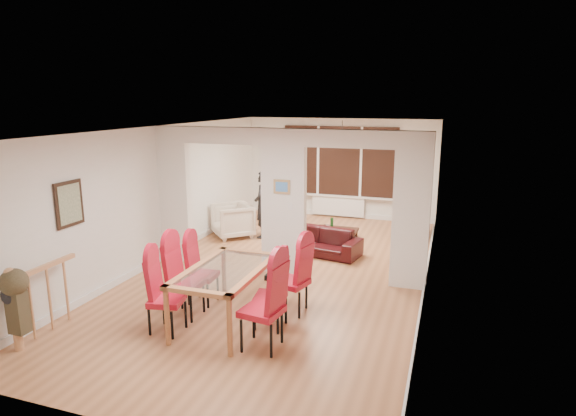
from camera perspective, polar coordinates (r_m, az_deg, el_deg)
The scene contains 24 objects.
floor at distance 8.86m, azimuth -0.50°, elevation -7.58°, with size 5.00×9.00×0.01m, color #AE6F46.
room_walls at distance 8.50m, azimuth -0.52°, elevation 0.66°, with size 5.00×9.00×2.60m, color silver, non-canonical shape.
divider_wall at distance 8.50m, azimuth -0.52°, elevation 0.66°, with size 5.00×0.18×2.60m, color white.
bay_window_blinds at distance 12.69m, azimuth 6.12°, elevation 5.55°, with size 3.00×0.08×1.80m, color black.
radiator at distance 12.85m, azimuth 5.95°, elevation 0.22°, with size 1.40×0.08×0.50m, color white.
pendant_light at distance 11.45m, azimuth 6.41°, elevation 8.03°, with size 0.36×0.36×0.36m, color orange.
stair_newel at distance 7.27m, azimuth -26.76°, elevation -9.08°, with size 0.40×1.20×1.10m, color tan, non-canonical shape.
wall_poster at distance 7.68m, azimuth -24.51°, elevation 0.45°, with size 0.04×0.52×0.67m, color gray.
pillar_photo at distance 8.35m, azimuth -0.74°, elevation 2.54°, with size 0.30×0.03×0.25m, color #4C8CD8.
dining_table at distance 6.89m, azimuth -7.32°, elevation -10.24°, with size 0.97×1.73×0.81m, color #A9683E, non-canonical shape.
dining_chair_la at distance 6.74m, azimuth -14.21°, elevation -9.91°, with size 0.43×0.43×1.07m, color #B21226, non-canonical shape.
dining_chair_lb at distance 7.14m, azimuth -12.09°, elevation -8.26°, with size 0.45×0.45×1.12m, color #B21226, non-canonical shape.
dining_chair_lc at distance 7.55m, azimuth -10.08°, elevation -7.40°, with size 0.41×0.41×1.01m, color #B21226, non-canonical shape.
dining_chair_ra at distance 6.12m, azimuth -3.14°, elevation -11.29°, with size 0.47×0.47×1.18m, color #B21226, non-canonical shape.
dining_chair_rb at distance 6.67m, azimuth -2.11°, elevation -9.88°, with size 0.42×0.42×1.04m, color #B21226, non-canonical shape.
dining_chair_rc at distance 7.11m, azimuth 0.40°, elevation -8.15°, with size 0.44×0.44×1.09m, color #B21226, non-canonical shape.
sofa at distance 9.85m, azimuth 3.46°, elevation -3.91°, with size 1.77×0.69×0.52m, color black.
armchair at distance 11.03m, azimuth -6.59°, elevation -1.48°, with size 0.84×0.81×0.76m, color beige.
person at distance 10.85m, azimuth -3.04°, elevation 0.42°, with size 0.36×0.56×1.52m, color black.
television at distance 11.48m, azimuth 14.46°, elevation -1.63°, with size 0.14×1.06×0.61m, color black.
coffee_table at distance 10.99m, azimuth 5.74°, elevation -2.98°, with size 0.95×0.48×0.22m, color black, non-canonical shape.
bottle at distance 10.87m, azimuth 5.22°, elevation -1.79°, with size 0.07×0.07×0.28m, color #143F19.
bowl at distance 11.00m, azimuth 4.74°, elevation -2.21°, with size 0.23×0.23×0.06m, color black.
shoes at distance 8.52m, azimuth -1.84°, elevation -8.12°, with size 0.22×0.24×0.09m, color black, non-canonical shape.
Camera 1 is at (2.73, -7.84, 3.09)m, focal length 30.00 mm.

